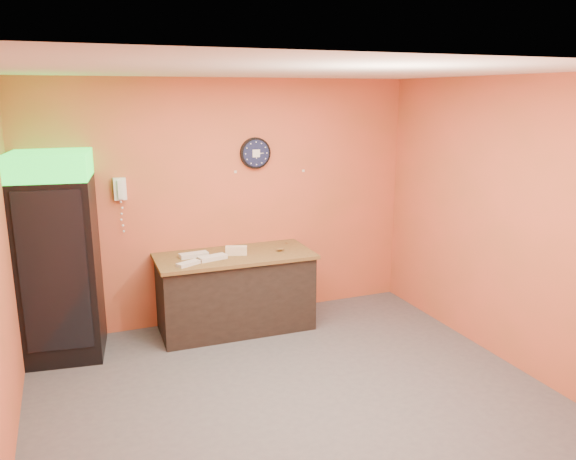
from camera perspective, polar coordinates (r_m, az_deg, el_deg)
floor at (r=5.23m, az=0.47°, el=-16.42°), size 4.50×4.50×0.00m
back_wall at (r=6.54m, az=-6.15°, el=2.82°), size 4.50×0.02×2.80m
right_wall at (r=5.90m, az=21.19°, el=0.76°), size 0.02×4.00×2.80m
ceiling at (r=4.53m, az=0.54°, el=15.90°), size 4.50×4.00×0.02m
beverage_cooler at (r=6.01m, az=-22.16°, el=-2.84°), size 0.82×0.83×2.09m
prep_counter at (r=6.44m, az=-5.39°, el=-6.38°), size 1.70×0.79×0.84m
wall_clock at (r=6.53m, az=-3.33°, el=7.80°), size 0.36×0.06×0.36m
wall_phone at (r=6.24m, az=-16.71°, el=4.02°), size 0.13×0.11×0.24m
butcher_paper at (r=6.30m, az=-5.48°, el=-2.61°), size 1.76×0.86×0.04m
sub_roll_stack at (r=6.24m, az=-5.28°, el=-2.09°), size 0.25×0.15×0.10m
wrapped_sandwich_left at (r=5.95m, az=-10.10°, el=-3.38°), size 0.27×0.20×0.04m
wrapped_sandwich_mid at (r=6.10m, az=-7.68°, el=-2.80°), size 0.33×0.19×0.04m
wrapped_sandwich_right at (r=6.23m, az=-9.55°, el=-2.51°), size 0.32×0.15×0.04m
kitchen_tool at (r=6.26m, az=-5.24°, el=-2.20°), size 0.07×0.07×0.07m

